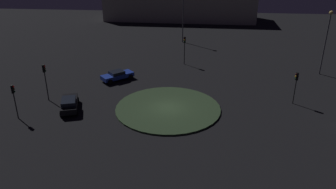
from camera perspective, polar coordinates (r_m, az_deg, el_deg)
The scene contains 11 objects.
ground_plane at distance 38.49m, azimuth -0.00°, elevation -2.45°, with size 117.45×117.45×0.00m, color black.
roundabout_island at distance 38.45m, azimuth -0.00°, elevation -2.33°, with size 11.90×11.90×0.18m, color #2D4228.
car_black at distance 39.53m, azimuth -16.30°, elevation -1.48°, with size 2.97×4.76×1.52m.
car_blue at distance 46.78m, azimuth -8.54°, elevation 3.22°, with size 4.41×4.18×1.32m.
traffic_light_east at distance 38.79m, azimuth -24.53°, elevation -0.06°, with size 0.38×0.34×3.87m.
traffic_light_east_near at distance 41.87m, azimuth -20.00°, elevation 3.03°, with size 0.37×0.32×4.48m.
traffic_light_south at distance 51.82m, azimuth 2.80°, elevation 8.33°, with size 0.31×0.37×4.34m.
traffic_light_west at distance 41.34m, azimuth 20.75°, elevation 2.03°, with size 0.38×0.34×3.86m.
streetlamp_south at distance 63.59m, azimuth 2.55°, elevation 13.85°, with size 0.55×0.55×8.77m.
streetlamp_southwest at distance 51.73m, azimuth 25.21°, elevation 9.20°, with size 0.53×0.53×9.00m.
store_building at distance 84.56m, azimuth 2.01°, elevation 14.89°, with size 35.78×10.90×6.95m.
Camera 1 is at (-3.09, 34.22, 17.36)m, focal length 36.18 mm.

